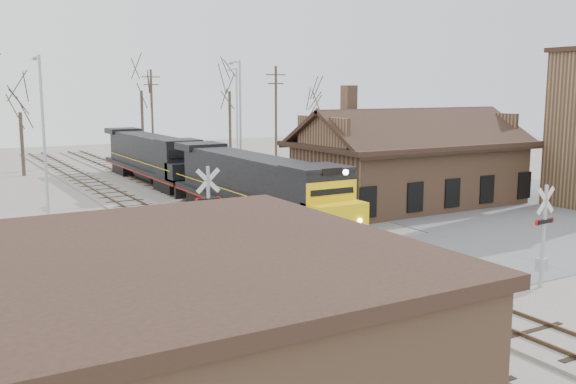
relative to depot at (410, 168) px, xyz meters
name	(u,v)px	position (x,y,z in m)	size (l,w,h in m)	color
ground	(377,272)	(-11.99, -12.00, -2.41)	(140.00, 140.00, 0.00)	gray
road	(377,272)	(-11.99, -12.00, -2.39)	(60.00, 9.00, 0.03)	slate
parking_lot	(570,215)	(6.01, -8.00, -2.39)	(22.00, 26.00, 0.03)	slate
track_main	(228,212)	(-11.99, 3.00, -2.34)	(3.40, 90.00, 0.24)	gray
track_siding	(159,220)	(-16.49, 3.00, -2.34)	(3.40, 90.00, 0.24)	gray
depot	(410,168)	(0.00, 0.00, 0.00)	(15.20, 9.31, 7.90)	#8A6347
commercial_building	(123,353)	(-24.99, -20.00, -0.25)	(12.40, 10.40, 4.30)	#8A6347
locomotive_lead	(258,188)	(-11.99, -1.08, -0.26)	(2.75, 18.43, 4.09)	black
locomotive_trailing	(152,158)	(-11.99, 17.63, -0.26)	(2.75, 18.43, 3.87)	black
crossbuck_near	(543,240)	(-7.73, -16.85, -0.51)	(1.16, 0.30, 4.05)	#A5A8AD
crossbuck_far	(209,217)	(-17.41, -6.78, -0.40)	(1.23, 0.32, 4.30)	#A5A8AD
streetlight_a	(43,129)	(-21.95, 7.16, 2.95)	(0.25, 2.04, 9.62)	#A5A8AD
streetlight_b	(240,118)	(-6.80, 11.99, 3.04)	(0.25, 2.04, 9.81)	#A5A8AD
streetlight_c	(236,113)	(-1.20, 24.33, 2.97)	(0.25, 2.04, 9.68)	#A5A8AD
utility_pole_b	(152,114)	(-6.73, 33.40, 2.67)	(2.00, 0.24, 9.71)	#382D23
utility_pole_c	(276,117)	(0.77, 19.89, 2.70)	(2.00, 0.24, 9.77)	#382D23
tree_b	(19,102)	(-20.43, 28.12, 4.15)	(3.76, 3.76, 9.21)	#382D23
tree_c	(141,79)	(-7.45, 34.58, 6.32)	(5.00, 5.00, 12.24)	#382D23
tree_d	(229,79)	(0.51, 29.53, 6.25)	(4.96, 4.96, 12.14)	#382D23
tree_e	(317,100)	(9.27, 26.06, 4.13)	(3.75, 3.75, 9.19)	#382D23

